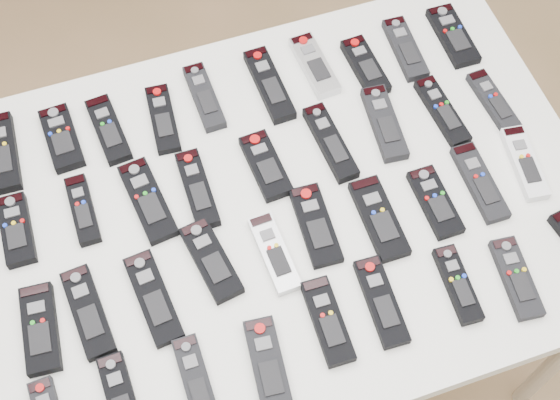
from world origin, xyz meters
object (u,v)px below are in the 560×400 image
object	(u,v)px
remote_8	(405,49)
remote_26	(435,202)
remote_32	(268,367)
remote_1	(62,138)
remote_7	(365,66)
remote_36	(516,278)
remote_33	(328,321)
remote_12	(148,201)
table	(280,218)
remote_28	(524,163)
remote_24	(316,225)
remote_13	(198,189)
remote_5	(269,85)
remote_23	(274,253)
remote_35	(458,285)
remote_20	(88,312)
remote_22	(211,260)
remote_4	(204,97)
remote_31	(197,384)
remote_19	(40,329)
remote_11	(83,210)
remote_16	(384,123)
remote_15	(330,143)
remote_0	(3,153)
remote_17	(442,112)
remote_18	(494,102)
remote_2	(108,130)
remote_6	(314,66)
remote_25	(379,219)
remote_27	(480,183)
remote_34	(381,302)
remote_10	(17,230)
remote_9	(453,36)

from	to	relation	value
remote_8	remote_26	bearing A→B (deg)	-101.86
remote_32	remote_1	bearing A→B (deg)	118.51
remote_1	remote_7	distance (m)	0.66
remote_8	remote_36	size ratio (longest dim) A/B	1.05
remote_33	remote_12	bearing A→B (deg)	126.90
table	remote_28	size ratio (longest dim) A/B	7.42
remote_24	remote_13	bearing A→B (deg)	145.40
remote_5	remote_26	size ratio (longest dim) A/B	1.25
remote_23	remote_35	distance (m)	0.35
remote_20	remote_22	size ratio (longest dim) A/B	1.07
remote_4	remote_31	xyz separation A→B (m)	(-0.18, -0.59, -0.00)
remote_19	remote_20	xyz separation A→B (m)	(0.09, 0.00, -0.00)
remote_19	remote_11	bearing A→B (deg)	64.93
remote_16	remote_33	world-z (taller)	same
remote_23	remote_28	bearing A→B (deg)	0.17
remote_15	remote_26	xyz separation A→B (m)	(0.15, -0.20, -0.00)
remote_13	remote_0	bearing A→B (deg)	149.70
remote_24	remote_36	world-z (taller)	remote_36
remote_13	remote_20	size ratio (longest dim) A/B	0.97
remote_17	remote_18	bearing A→B (deg)	-9.68
remote_2	remote_7	distance (m)	0.57
remote_15	remote_19	size ratio (longest dim) A/B	1.11
remote_23	remote_35	world-z (taller)	remote_35
remote_6	remote_0	bearing A→B (deg)	177.10
remote_2	remote_17	distance (m)	0.70
remote_6	remote_32	world-z (taller)	same
remote_18	remote_19	xyz separation A→B (m)	(-1.00, -0.19, 0.00)
remote_17	remote_25	distance (m)	0.30
remote_27	remote_5	bearing A→B (deg)	131.89
remote_7	remote_13	distance (m)	0.47
remote_11	remote_34	bearing A→B (deg)	-37.50
remote_15	remote_20	world-z (taller)	remote_15
remote_12	remote_32	size ratio (longest dim) A/B	1.06
remote_15	remote_10	bearing A→B (deg)	175.68
remote_17	remote_35	bearing A→B (deg)	-114.14
remote_27	remote_34	world-z (taller)	same
remote_1	remote_32	distance (m)	0.65
remote_15	remote_32	xyz separation A→B (m)	(-0.27, -0.40, -0.00)
remote_20	remote_23	bearing A→B (deg)	-4.62
remote_11	remote_28	world-z (taller)	same
remote_33	remote_11	bearing A→B (deg)	136.86
remote_9	remote_16	xyz separation A→B (m)	(-0.24, -0.17, 0.00)
table	remote_33	xyz separation A→B (m)	(0.00, -0.26, 0.07)
remote_8	remote_35	bearing A→B (deg)	-100.68
remote_32	remote_34	xyz separation A→B (m)	(0.24, 0.05, -0.00)
remote_18	remote_19	size ratio (longest dim) A/B	0.98
remote_17	remote_31	distance (m)	0.76
remote_15	remote_36	xyz separation A→B (m)	(0.22, -0.39, -0.00)
remote_24	remote_31	bearing A→B (deg)	-140.30
remote_22	remote_24	bearing A→B (deg)	-7.17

